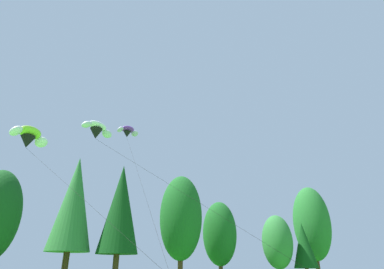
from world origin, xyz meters
TOP-DOWN VIEW (x-y plane):
  - treeline_tree_e at (-6.43, 47.31)m, footprint 4.82×4.82m
  - treeline_tree_f at (-1.40, 45.55)m, footprint 4.66×4.66m
  - treeline_tree_g at (7.36, 47.29)m, footprint 5.60×5.60m
  - treeline_tree_h at (14.60, 49.18)m, footprint 4.90×4.90m
  - treeline_tree_i at (22.19, 45.59)m, footprint 4.39×4.39m
  - treeline_tree_j at (26.05, 44.31)m, footprint 3.49×3.49m
  - treeline_tree_k at (31.15, 46.89)m, footprint 5.88×5.88m
  - parafoil_kite_high_lime_white at (-12.29, 36.58)m, footprint 8.91×15.64m
  - parafoil_kite_mid_white at (-7.70, 31.36)m, footprint 11.06×13.16m
  - parafoil_kite_far_purple at (-1.67, 44.30)m, footprint 5.06×22.55m

SIDE VIEW (x-z plane):
  - treeline_tree_j at x=26.05m, z-range 1.08..9.66m
  - treeline_tree_i at x=22.19m, z-range 1.01..10.58m
  - treeline_tree_h at x=14.60m, z-range 1.21..12.68m
  - treeline_tree_g at x=7.36m, z-range 1.48..15.55m
  - treeline_tree_f at x=-1.40m, z-range 1.76..15.66m
  - treeline_tree_k at x=31.15m, z-range 1.59..16.69m
  - treeline_tree_e at x=-6.43m, z-range 1.86..16.51m
  - parafoil_kite_mid_white at x=-7.70m, z-range 6.22..17.66m
  - parafoil_kite_high_lime_white at x=-12.29m, z-range 6.50..18.23m
  - parafoil_kite_far_purple at x=-1.67m, z-range 9.43..26.49m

